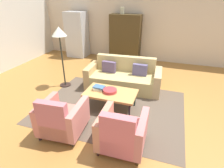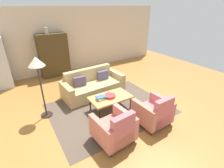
% 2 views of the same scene
% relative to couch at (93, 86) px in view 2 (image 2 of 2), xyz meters
% --- Properties ---
extents(ground_plane, '(11.29, 11.29, 0.00)m').
position_rel_couch_xyz_m(ground_plane, '(0.34, -1.15, -0.29)').
color(ground_plane, '#A16D33').
extents(wall_back, '(9.41, 0.12, 2.80)m').
position_rel_couch_xyz_m(wall_back, '(0.34, 2.76, 1.11)').
color(wall_back, beige).
rests_on(wall_back, ground).
extents(area_rug, '(3.40, 2.60, 0.01)m').
position_rel_couch_xyz_m(area_rug, '(0.01, -1.14, -0.28)').
color(area_rug, brown).
rests_on(area_rug, ground).
extents(couch, '(2.15, 1.03, 0.86)m').
position_rel_couch_xyz_m(couch, '(0.00, 0.00, 0.00)').
color(couch, tan).
rests_on(couch, ground).
extents(coffee_table, '(1.20, 0.70, 0.43)m').
position_rel_couch_xyz_m(coffee_table, '(0.01, -1.19, 0.11)').
color(coffee_table, black).
rests_on(coffee_table, ground).
extents(armchair_left, '(0.86, 0.86, 0.88)m').
position_rel_couch_xyz_m(armchair_left, '(-0.59, -2.35, 0.06)').
color(armchair_left, '#382B13').
rests_on(armchair_left, ground).
extents(armchair_right, '(0.82, 0.82, 0.88)m').
position_rel_couch_xyz_m(armchair_right, '(0.61, -2.35, 0.06)').
color(armchair_right, '#302C10').
rests_on(armchair_right, ground).
extents(fruit_bowl, '(0.32, 0.32, 0.07)m').
position_rel_couch_xyz_m(fruit_bowl, '(-0.01, -1.19, 0.18)').
color(fruit_bowl, '#AA3336').
rests_on(fruit_bowl, coffee_table).
extents(book_stack, '(0.30, 0.23, 0.09)m').
position_rel_couch_xyz_m(book_stack, '(-0.30, -1.16, 0.19)').
color(book_stack, beige).
rests_on(book_stack, coffee_table).
extents(cabinet, '(1.20, 0.51, 1.80)m').
position_rel_couch_xyz_m(cabinet, '(-0.62, 2.41, 0.61)').
color(cabinet, '#3F3017').
rests_on(cabinet, ground).
extents(vase_tall, '(0.15, 0.15, 0.24)m').
position_rel_couch_xyz_m(vase_tall, '(-0.77, 2.41, 1.63)').
color(vase_tall, '#AFAE8C').
rests_on(vase_tall, cabinet).
extents(floor_lamp, '(0.40, 0.40, 1.72)m').
position_rel_couch_xyz_m(floor_lamp, '(-1.69, -0.48, 1.16)').
color(floor_lamp, black).
rests_on(floor_lamp, ground).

